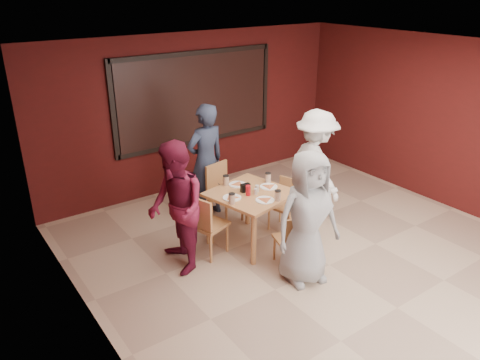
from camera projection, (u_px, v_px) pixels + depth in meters
floor at (329, 265)px, 6.40m from camera, size 7.00×7.00×0.00m
window_blinds at (197, 98)px, 8.34m from camera, size 3.00×0.02×1.50m
dining_table at (251, 199)px, 6.69m from camera, size 1.23×1.23×0.96m
chair_front at (292, 238)px, 6.21m from camera, size 0.47×0.47×0.78m
chair_back at (222, 189)px, 7.44m from camera, size 0.54×0.54×0.94m
chair_left at (205, 222)px, 6.43m from camera, size 0.57×0.57×0.93m
chair_right at (286, 201)px, 7.22m from camera, size 0.48×0.48×0.80m
diner_front at (307, 218)px, 5.79m from camera, size 0.95×0.71×1.76m
diner_back at (206, 161)px, 7.46m from camera, size 0.71×0.50×1.87m
diner_left at (176, 208)px, 6.01m from camera, size 0.83×0.98×1.78m
diner_right at (315, 167)px, 7.27m from camera, size 0.94×1.31×1.82m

